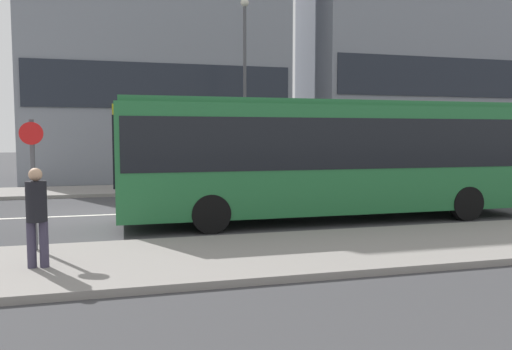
{
  "coord_description": "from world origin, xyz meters",
  "views": [
    {
      "loc": [
        0.86,
        -15.47,
        2.39
      ],
      "look_at": [
        4.41,
        -2.17,
        1.28
      ],
      "focal_mm": 35.0,
      "sensor_mm": 36.0,
      "label": 1
    }
  ],
  "objects_px": {
    "street_lamp": "(245,75)",
    "parked_car_1": "(511,174)",
    "parked_car_0": "(419,175)",
    "bus_stop_sign": "(33,174)",
    "city_bus": "(331,152)",
    "pedestrian_near_stop": "(37,211)"
  },
  "relations": [
    {
      "from": "parked_car_1",
      "to": "city_bus",
      "type": "bearing_deg",
      "value": -152.83
    },
    {
      "from": "city_bus",
      "to": "parked_car_1",
      "type": "relative_size",
      "value": 2.83
    },
    {
      "from": "street_lamp",
      "to": "parked_car_1",
      "type": "bearing_deg",
      "value": -10.46
    },
    {
      "from": "bus_stop_sign",
      "to": "street_lamp",
      "type": "distance_m",
      "value": 13.05
    },
    {
      "from": "city_bus",
      "to": "bus_stop_sign",
      "type": "xyz_separation_m",
      "value": [
        -7.35,
        -2.53,
        -0.27
      ]
    },
    {
      "from": "city_bus",
      "to": "parked_car_1",
      "type": "distance_m",
      "value": 12.92
    },
    {
      "from": "parked_car_0",
      "to": "pedestrian_near_stop",
      "type": "bearing_deg",
      "value": -144.43
    },
    {
      "from": "city_bus",
      "to": "pedestrian_near_stop",
      "type": "relative_size",
      "value": 6.88
    },
    {
      "from": "street_lamp",
      "to": "bus_stop_sign",
      "type": "bearing_deg",
      "value": -122.78
    },
    {
      "from": "city_bus",
      "to": "parked_car_1",
      "type": "bearing_deg",
      "value": 25.97
    },
    {
      "from": "parked_car_0",
      "to": "pedestrian_near_stop",
      "type": "relative_size",
      "value": 2.3
    },
    {
      "from": "street_lamp",
      "to": "city_bus",
      "type": "bearing_deg",
      "value": -86.34
    },
    {
      "from": "parked_car_0",
      "to": "parked_car_1",
      "type": "bearing_deg",
      "value": -0.4
    },
    {
      "from": "parked_car_1",
      "to": "pedestrian_near_stop",
      "type": "distance_m",
      "value": 20.96
    },
    {
      "from": "parked_car_1",
      "to": "bus_stop_sign",
      "type": "relative_size",
      "value": 1.62
    },
    {
      "from": "street_lamp",
      "to": "parked_car_0",
      "type": "bearing_deg",
      "value": -16.76
    },
    {
      "from": "city_bus",
      "to": "bus_stop_sign",
      "type": "height_order",
      "value": "city_bus"
    },
    {
      "from": "pedestrian_near_stop",
      "to": "bus_stop_sign",
      "type": "relative_size",
      "value": 0.67
    },
    {
      "from": "parked_car_1",
      "to": "bus_stop_sign",
      "type": "bearing_deg",
      "value": -155.9
    },
    {
      "from": "city_bus",
      "to": "parked_car_0",
      "type": "distance_m",
      "value": 9.01
    },
    {
      "from": "city_bus",
      "to": "street_lamp",
      "type": "distance_m",
      "value": 8.65
    },
    {
      "from": "parked_car_0",
      "to": "bus_stop_sign",
      "type": "relative_size",
      "value": 1.53
    }
  ]
}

